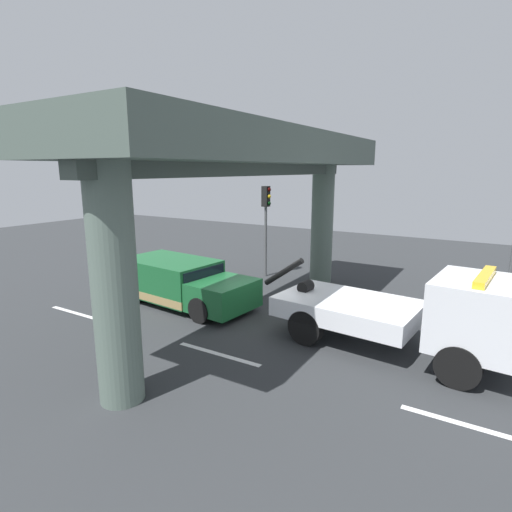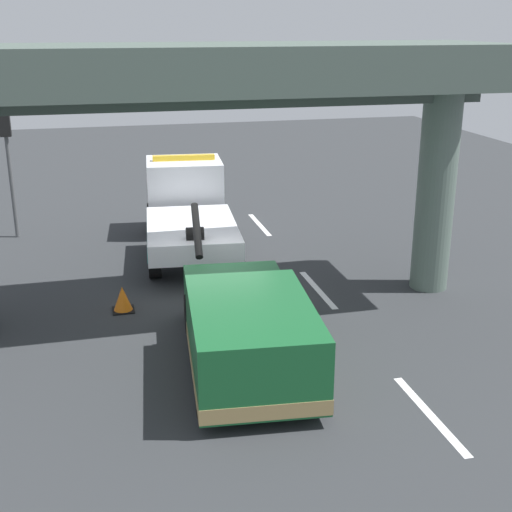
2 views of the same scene
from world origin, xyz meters
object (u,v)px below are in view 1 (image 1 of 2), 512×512
Objects in this scene: traffic_light_near at (266,211)px; traffic_cone_orange at (293,296)px; tow_truck_white at (418,313)px; towed_van_green at (181,283)px.

traffic_light_near is 4.82m from traffic_cone_orange.
towed_van_green is at bearing 179.47° from tow_truck_white.
traffic_cone_orange is (3.45, 2.17, -0.50)m from towed_van_green.
tow_truck_white is 1.37× the size of towed_van_green.
towed_van_green is 4.10m from traffic_cone_orange.
tow_truck_white reaches higher than traffic_cone_orange.
traffic_cone_orange is (-4.66, 2.24, -0.92)m from tow_truck_white.
towed_van_green reaches higher than traffic_cone_orange.
towed_van_green is 5.52m from traffic_light_near.
traffic_light_near is 6.81× the size of traffic_cone_orange.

